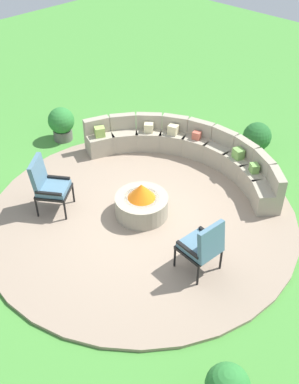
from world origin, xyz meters
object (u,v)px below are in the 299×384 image
at_px(lounge_chair_front_left, 48,184).
at_px(lounge_chair_front_right, 203,245).
at_px(potted_plant_2, 257,138).
at_px(fire_pit, 142,203).
at_px(potted_plant_0, 62,123).
at_px(curved_stone_bench, 189,151).

relative_size(lounge_chair_front_left, lounge_chair_front_right, 1.08).
relative_size(lounge_chair_front_right, potted_plant_2, 1.34).
height_order(fire_pit, potted_plant_2, potted_plant_2).
bearing_deg(potted_plant_2, lounge_chair_front_left, -110.34).
xyz_separation_m(fire_pit, lounge_chair_front_left, (-1.29, -1.04, 0.30)).
xyz_separation_m(lounge_chair_front_right, potted_plant_0, (-4.82, 0.97, -0.18)).
height_order(lounge_chair_front_right, potted_plant_0, lounge_chair_front_right).
bearing_deg(fire_pit, lounge_chair_front_left, -141.21).
xyz_separation_m(curved_stone_bench, lounge_chair_front_left, (-0.83, -2.87, 0.25)).
xyz_separation_m(fire_pit, potted_plant_0, (-3.20, 0.66, 0.11)).
bearing_deg(lounge_chair_front_right, potted_plant_2, 25.95).
xyz_separation_m(fire_pit, potted_plant_2, (0.27, 3.19, 0.08)).
bearing_deg(lounge_chair_front_left, fire_pit, 93.37).
xyz_separation_m(lounge_chair_front_left, lounge_chair_front_right, (2.91, 0.73, -0.02)).
height_order(curved_stone_bench, lounge_chair_front_left, lounge_chair_front_left).
height_order(fire_pit, lounge_chair_front_right, lounge_chair_front_right).
relative_size(curved_stone_bench, lounge_chair_front_left, 3.98).
xyz_separation_m(fire_pit, lounge_chair_front_right, (1.62, -0.31, 0.28)).
relative_size(curved_stone_bench, potted_plant_0, 5.50).
xyz_separation_m(curved_stone_bench, potted_plant_2, (0.74, 1.36, 0.03)).
bearing_deg(lounge_chair_front_right, lounge_chair_front_left, 108.97).
bearing_deg(potted_plant_2, lounge_chair_front_right, -68.95).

